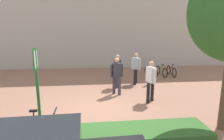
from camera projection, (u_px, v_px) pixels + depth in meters
name	position (u px, v px, depth m)	size (l,w,h in m)	color
ground_plane	(100.00, 109.00, 7.29)	(60.00, 60.00, 0.00)	#936651
building_facade	(94.00, 3.00, 14.74)	(28.00, 1.20, 10.00)	#B2ADA3
planter_strip	(88.00, 134.00, 5.34)	(7.00, 1.10, 0.16)	#336028
parking_sign_post	(37.00, 82.00, 4.89)	(0.08, 0.36, 2.51)	#2D7238
bike_at_sign	(42.00, 127.00, 5.21)	(1.68, 0.42, 0.86)	black
bike_rack_cluster	(161.00, 71.00, 12.44)	(2.11, 1.56, 0.83)	#99999E
bollard_steel	(150.00, 77.00, 10.42)	(0.16, 0.16, 0.90)	#ADADB2
person_suited_dark	(117.00, 74.00, 8.73)	(0.60, 0.33, 1.72)	#383342
person_casual_tan	(151.00, 79.00, 7.80)	(0.40, 0.59, 1.72)	black
person_suited_navy	(117.00, 69.00, 9.80)	(0.33, 0.59, 1.72)	#383342
person_shirt_blue	(136.00, 67.00, 10.45)	(0.44, 0.50, 1.72)	black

